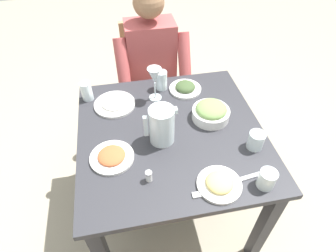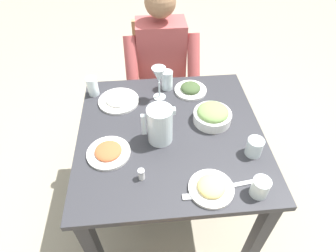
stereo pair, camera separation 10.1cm
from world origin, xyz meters
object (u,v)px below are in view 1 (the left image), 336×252
dining_table (171,146)px  plate_rice_curry (112,156)px  water_glass_near_right (161,80)px  salt_shaker (149,176)px  plate_fries (219,183)px  wine_glass (155,77)px  plate_yoghurt (115,103)px  diner_near (154,73)px  salad_bowl (211,112)px  chair_near (150,74)px  water_glass_near_left (87,91)px  water_pitcher (162,125)px  plate_dolmas (185,88)px  water_glass_center (256,140)px  water_glass_far_right (267,179)px

dining_table → plate_rice_curry: 0.35m
water_glass_near_right → dining_table: bearing=87.4°
plate_rice_curry → salt_shaker: (-0.15, 0.15, 0.01)m
plate_fries → wine_glass: (0.17, -0.62, 0.13)m
plate_yoghurt → salt_shaker: (-0.11, 0.52, 0.01)m
diner_near → salt_shaker: diner_near is taller
salad_bowl → plate_rice_curry: 0.55m
diner_near → salad_bowl: bearing=110.4°
chair_near → plate_rice_curry: size_ratio=4.35×
salad_bowl → salt_shaker: size_ratio=3.59×
dining_table → plate_rice_curry: size_ratio=4.57×
plate_rice_curry → water_glass_near_right: size_ratio=1.77×
water_glass_near_left → wine_glass: 0.39m
water_pitcher → plate_dolmas: water_pitcher is taller
water_glass_center → plate_dolmas: bearing=-66.0°
salad_bowl → water_glass_near_right: bearing=-55.7°
plate_dolmas → water_glass_near_left: (0.56, -0.03, 0.04)m
chair_near → water_glass_center: 1.10m
salad_bowl → plate_yoghurt: salad_bowl is taller
salt_shaker → plate_yoghurt: bearing=-77.6°
plate_dolmas → plate_fries: bearing=88.8°
salad_bowl → dining_table: bearing=14.7°
diner_near → water_glass_near_left: 0.52m
plate_rice_curry → plate_yoghurt: same height
dining_table → plate_dolmas: (-0.15, -0.31, 0.13)m
salad_bowl → plate_yoghurt: bearing=-22.2°
plate_rice_curry → plate_yoghurt: 0.37m
water_glass_near_left → wine_glass: wine_glass is taller
water_glass_center → chair_near: bearing=-70.5°
water_glass_near_left → salt_shaker: 0.66m
dining_table → water_glass_far_right: bearing=130.3°
plate_dolmas → water_glass_near_right: water_glass_near_right is taller
water_pitcher → wine_glass: size_ratio=0.97×
diner_near → plate_fries: (-0.13, 0.98, 0.09)m
water_pitcher → salad_bowl: (-0.28, -0.10, -0.05)m
diner_near → salad_bowl: size_ratio=6.03×
water_glass_center → water_glass_far_right: 0.21m
plate_fries → water_glass_near_right: size_ratio=1.67×
water_glass_near_left → water_pitcher: bearing=132.4°
plate_fries → water_glass_near_left: 0.88m
dining_table → water_glass_near_right: water_glass_near_right is taller
dining_table → diner_near: diner_near is taller
plate_fries → dining_table: bearing=-68.8°
water_glass_far_right → salt_shaker: bearing=-14.0°
diner_near → wine_glass: bearing=83.0°
plate_rice_curry → wine_glass: size_ratio=1.03×
dining_table → water_pitcher: size_ratio=4.84×
water_glass_near_left → water_glass_center: bearing=146.3°
plate_dolmas → wine_glass: size_ratio=0.95×
diner_near → water_glass_near_right: (-0.01, 0.27, 0.13)m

